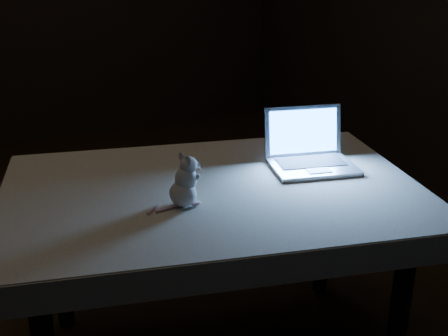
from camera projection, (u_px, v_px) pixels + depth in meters
floor at (115, 303)px, 2.50m from camera, size 5.00×5.00×0.00m
table at (214, 278)px, 2.05m from camera, size 1.49×1.16×0.71m
tablecloth at (229, 200)px, 1.93m from camera, size 1.64×1.33×0.09m
laptop at (315, 143)px, 2.04m from camera, size 0.36×0.34×0.21m
plush_mouse at (183, 181)px, 1.75m from camera, size 0.15×0.15×0.17m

